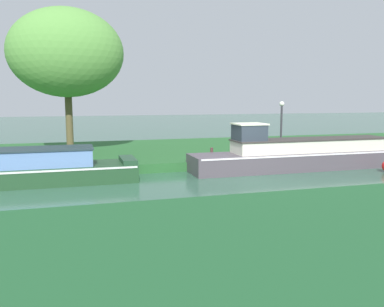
# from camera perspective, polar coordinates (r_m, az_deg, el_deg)

# --- Properties ---
(ground_plane) EXTENTS (120.00, 120.00, 0.00)m
(ground_plane) POSITION_cam_1_polar(r_m,az_deg,el_deg) (16.45, 8.01, -3.38)
(ground_plane) COLOR #305B46
(riverbank_far) EXTENTS (72.00, 10.00, 0.40)m
(riverbank_far) POSITION_cam_1_polar(r_m,az_deg,el_deg) (22.88, 0.77, 0.37)
(riverbank_far) COLOR #265D2B
(riverbank_far) RESTS_ON ground_plane
(slate_barge) EXTENTS (10.50, 1.87, 2.11)m
(slate_barge) POSITION_cam_1_polar(r_m,az_deg,el_deg) (18.92, 15.56, -0.11)
(slate_barge) COLOR #4E454E
(slate_barge) RESTS_ON ground_plane
(forest_narrowboat) EXTENTS (5.74, 2.05, 1.34)m
(forest_narrowboat) POSITION_cam_1_polar(r_m,az_deg,el_deg) (16.10, -18.63, -1.96)
(forest_narrowboat) COLOR #204326
(forest_narrowboat) RESTS_ON ground_plane
(willow_tree_left) EXTENTS (5.55, 4.10, 7.13)m
(willow_tree_left) POSITION_cam_1_polar(r_m,az_deg,el_deg) (21.12, -17.36, 13.43)
(willow_tree_left) COLOR brown
(willow_tree_left) RESTS_ON riverbank_far
(lamp_post) EXTENTS (0.24, 0.24, 2.63)m
(lamp_post) POSITION_cam_1_polar(r_m,az_deg,el_deg) (20.36, 12.54, 4.55)
(lamp_post) COLOR #333338
(lamp_post) RESTS_ON riverbank_far
(mooring_post_near) EXTENTS (0.13, 0.13, 0.56)m
(mooring_post_near) POSITION_cam_1_polar(r_m,az_deg,el_deg) (18.27, 2.81, -0.04)
(mooring_post_near) COLOR #4D2E2F
(mooring_post_near) RESTS_ON riverbank_far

